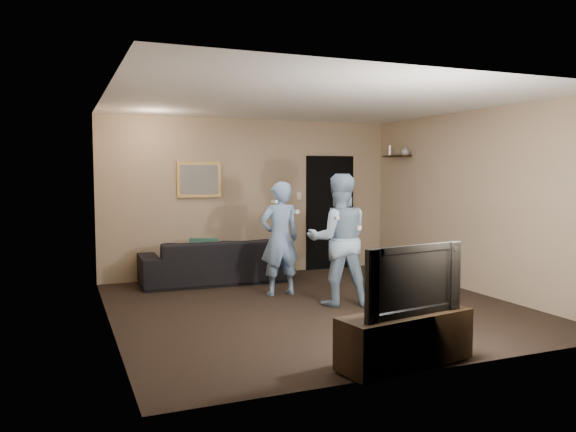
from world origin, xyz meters
name	(u,v)px	position (x,y,z in m)	size (l,w,h in m)	color
ground	(314,306)	(0.00, 0.00, 0.00)	(5.00, 5.00, 0.00)	black
ceiling	(315,101)	(0.00, 0.00, 2.60)	(5.00, 5.00, 0.04)	silver
wall_back	(252,197)	(0.00, 2.50, 1.30)	(5.00, 0.04, 2.60)	tan
wall_front	(438,222)	(0.00, -2.50, 1.30)	(5.00, 0.04, 2.60)	tan
wall_left	(108,211)	(-2.50, 0.00, 1.30)	(0.04, 5.00, 2.60)	tan
wall_right	(473,201)	(2.50, 0.00, 1.30)	(0.04, 5.00, 2.60)	tan
sofa	(215,261)	(-0.76, 2.02, 0.34)	(2.30, 0.90, 0.67)	black
throw_pillow	(204,252)	(-0.94, 2.02, 0.48)	(0.43, 0.14, 0.43)	#184940
painting_frame	(199,179)	(-0.90, 2.48, 1.60)	(0.72, 0.05, 0.57)	olive
painting_canvas	(199,179)	(-0.90, 2.45, 1.60)	(0.62, 0.01, 0.47)	slate
doorway	(330,213)	(1.45, 2.47, 1.00)	(0.90, 0.06, 2.00)	black
light_switch	(299,196)	(0.85, 2.48, 1.30)	(0.08, 0.02, 0.12)	silver
wall_shelf	(397,156)	(2.39, 1.80, 1.99)	(0.20, 0.60, 0.03)	black
shelf_vase	(405,151)	(2.39, 1.55, 2.08)	(0.14, 0.14, 0.14)	#B8B7BD
shelf_figurine	(390,150)	(2.39, 2.02, 2.09)	(0.06, 0.06, 0.18)	silver
tv_console	(405,339)	(-0.19, -2.32, 0.25)	(1.28, 0.41, 0.46)	black
television	(406,279)	(-0.19, -2.32, 0.79)	(1.07, 0.14, 0.62)	black
wii_player_left	(280,239)	(-0.16, 0.80, 0.80)	(0.58, 0.48, 1.59)	#769DCD
wii_player_right	(339,240)	(0.34, -0.02, 0.85)	(0.97, 0.84, 1.70)	#8AAAC8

